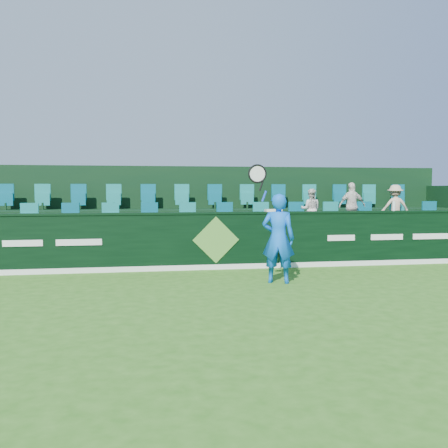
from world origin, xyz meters
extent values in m
plane|color=#2C6618|center=(0.00, 0.00, 0.00)|extent=(60.00, 60.00, 0.00)
cube|color=black|center=(0.00, 4.00, 0.65)|extent=(16.00, 0.20, 1.30)
cube|color=black|center=(0.00, 4.00, 1.32)|extent=(16.00, 0.24, 0.05)
cube|color=white|center=(0.00, 3.89, 0.06)|extent=(16.00, 0.02, 0.12)
cube|color=#579536|center=(0.00, 3.88, 0.70)|extent=(1.10, 0.02, 1.10)
cube|color=white|center=(-4.30, 3.89, 0.70)|extent=(0.85, 0.01, 0.14)
cube|color=white|center=(-3.10, 3.89, 0.70)|extent=(1.00, 0.01, 0.14)
cube|color=white|center=(3.10, 3.89, 0.70)|extent=(0.70, 0.01, 0.14)
cube|color=white|center=(4.30, 3.89, 0.70)|extent=(0.85, 0.01, 0.14)
cube|color=white|center=(5.50, 3.89, 0.70)|extent=(1.00, 0.01, 0.14)
cube|color=black|center=(0.00, 5.10, 0.40)|extent=(16.00, 2.00, 0.80)
cube|color=black|center=(0.00, 7.00, 0.65)|extent=(16.00, 1.80, 1.30)
cube|color=black|center=(0.00, 8.00, 1.30)|extent=(16.00, 0.20, 2.60)
cube|color=#167E78|center=(0.00, 5.50, 1.10)|extent=(13.50, 0.50, 0.60)
cube|color=#167E78|center=(0.00, 7.30, 1.60)|extent=(13.50, 0.50, 0.60)
imported|color=blue|center=(0.99, 2.05, 0.90)|extent=(0.77, 0.64, 1.80)
cylinder|color=#143FBF|center=(0.67, 1.95, 1.75)|extent=(0.12, 0.04, 0.22)
cylinder|color=black|center=(0.61, 1.95, 1.95)|extent=(0.10, 0.03, 0.20)
torus|color=black|center=(0.53, 1.95, 2.19)|extent=(0.48, 0.04, 0.48)
cylinder|color=silver|center=(0.53, 1.95, 2.19)|extent=(0.40, 0.01, 0.40)
imported|color=silver|center=(2.75, 5.12, 1.35)|extent=(0.65, 0.58, 1.10)
imported|color=silver|center=(3.91, 5.12, 1.43)|extent=(0.74, 0.31, 1.27)
imported|color=#CBB28F|center=(5.17, 5.12, 1.40)|extent=(0.85, 0.58, 1.21)
cube|color=silver|center=(1.41, 4.00, 1.38)|extent=(0.38, 0.25, 0.06)
cylinder|color=white|center=(4.52, 4.00, 1.47)|extent=(0.08, 0.08, 0.24)
camera|label=1|loc=(-1.74, -7.59, 1.89)|focal=40.00mm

